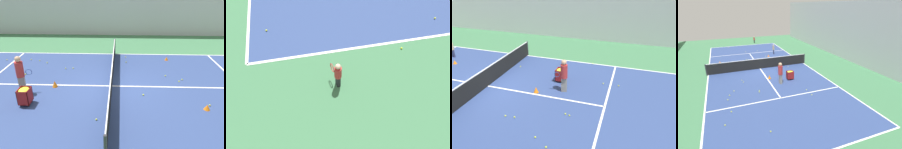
% 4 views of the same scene
% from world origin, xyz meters
% --- Properties ---
extents(ground_plane, '(36.83, 36.83, 0.00)m').
position_xyz_m(ground_plane, '(0.00, 0.00, 0.00)').
color(ground_plane, '#3D754C').
extents(court_playing_area, '(9.34, 22.66, 0.00)m').
position_xyz_m(court_playing_area, '(0.00, 0.00, 0.00)').
color(court_playing_area, navy).
rests_on(court_playing_area, ground).
extents(line_sideline_right, '(0.10, 22.66, 0.00)m').
position_xyz_m(line_sideline_right, '(4.67, 0.00, 0.01)').
color(line_sideline_right, white).
rests_on(line_sideline_right, ground).
extents(line_centre_service, '(0.10, 12.46, 0.00)m').
position_xyz_m(line_centre_service, '(0.00, 0.00, 0.01)').
color(line_centre_service, white).
rests_on(line_centre_service, ground).
extents(tennis_net, '(9.64, 0.10, 1.03)m').
position_xyz_m(tennis_net, '(0.00, 0.00, 0.53)').
color(tennis_net, '#2D2D33').
rests_on(tennis_net, ground).
extents(coach_at_net, '(0.41, 0.68, 1.74)m').
position_xyz_m(coach_at_net, '(-0.74, 4.03, 1.00)').
color(coach_at_net, gray).
rests_on(coach_at_net, ground).
extents(ball_cart, '(0.54, 0.46, 0.74)m').
position_xyz_m(ball_cart, '(-1.75, 3.51, 0.51)').
color(ball_cart, maroon).
rests_on(ball_cart, ground).
extents(training_cone_0, '(0.25, 0.25, 0.23)m').
position_xyz_m(training_cone_0, '(-1.88, -3.87, 0.12)').
color(training_cone_0, orange).
rests_on(training_cone_0, ground).
extents(training_cone_1, '(0.26, 0.26, 0.31)m').
position_xyz_m(training_cone_1, '(-0.18, 2.73, 0.16)').
color(training_cone_1, orange).
rests_on(training_cone_1, ground).
extents(training_cone_2, '(0.21, 0.21, 0.22)m').
position_xyz_m(training_cone_2, '(3.62, -3.29, 0.11)').
color(training_cone_2, orange).
rests_on(training_cone_2, ground).
extents(tennis_ball_0, '(0.07, 0.07, 0.07)m').
position_xyz_m(tennis_ball_0, '(0.57, -3.35, 0.04)').
color(tennis_ball_0, yellow).
rests_on(tennis_ball_0, ground).
extents(tennis_ball_2, '(0.07, 0.07, 0.07)m').
position_xyz_m(tennis_ball_2, '(1.99, 2.72, 0.04)').
color(tennis_ball_2, yellow).
rests_on(tennis_ball_2, ground).
extents(tennis_ball_3, '(0.07, 0.07, 0.07)m').
position_xyz_m(tennis_ball_3, '(3.12, -0.74, 0.04)').
color(tennis_ball_3, yellow).
rests_on(tennis_ball_3, ground).
extents(tennis_ball_4, '(0.07, 0.07, 0.07)m').
position_xyz_m(tennis_ball_4, '(-0.85, -1.43, 0.04)').
color(tennis_ball_4, yellow).
rests_on(tennis_ball_4, ground).
extents(tennis_ball_5, '(0.07, 0.07, 0.07)m').
position_xyz_m(tennis_ball_5, '(2.03, 2.31, 0.04)').
color(tennis_ball_5, yellow).
rests_on(tennis_ball_5, ground).
extents(tennis_ball_6, '(0.07, 0.07, 0.07)m').
position_xyz_m(tennis_ball_6, '(-1.60, -4.09, 0.04)').
color(tennis_ball_6, yellow).
rests_on(tennis_ball_6, ground).
extents(tennis_ball_7, '(0.07, 0.07, 0.07)m').
position_xyz_m(tennis_ball_7, '(3.99, -0.73, 0.04)').
color(tennis_ball_7, yellow).
rests_on(tennis_ball_7, ground).
extents(tennis_ball_9, '(0.07, 0.07, 0.07)m').
position_xyz_m(tennis_ball_9, '(2.83, 4.07, 0.04)').
color(tennis_ball_9, yellow).
rests_on(tennis_ball_9, ground).
extents(tennis_ball_11, '(0.07, 0.07, 0.07)m').
position_xyz_m(tennis_ball_11, '(3.17, 4.64, 0.04)').
color(tennis_ball_11, yellow).
rests_on(tennis_ball_11, ground).
extents(tennis_ball_12, '(0.07, 0.07, 0.07)m').
position_xyz_m(tennis_ball_12, '(3.32, 5.24, 0.04)').
color(tennis_ball_12, yellow).
rests_on(tennis_ball_12, ground).
extents(tennis_ball_14, '(0.07, 0.07, 0.07)m').
position_xyz_m(tennis_ball_14, '(1.22, -2.78, 0.04)').
color(tennis_ball_14, yellow).
rests_on(tennis_ball_14, ground).
extents(tennis_ball_15, '(0.07, 0.07, 0.07)m').
position_xyz_m(tennis_ball_15, '(1.12, 4.70, 0.04)').
color(tennis_ball_15, yellow).
rests_on(tennis_ball_15, ground).
extents(tennis_ball_18, '(0.07, 0.07, 0.07)m').
position_xyz_m(tennis_ball_18, '(-2.75, 0.47, 0.04)').
color(tennis_ball_18, yellow).
rests_on(tennis_ball_18, ground).
extents(tennis_ball_24, '(0.07, 0.07, 0.07)m').
position_xyz_m(tennis_ball_24, '(1.16, 4.90, 0.04)').
color(tennis_ball_24, yellow).
rests_on(tennis_ball_24, ground).
extents(tennis_ball_25, '(0.07, 0.07, 0.07)m').
position_xyz_m(tennis_ball_25, '(3.22, 6.74, 0.04)').
color(tennis_ball_25, yellow).
rests_on(tennis_ball_25, ground).
extents(tennis_ball_27, '(0.07, 0.07, 0.07)m').
position_xyz_m(tennis_ball_27, '(0.77, -3.55, 0.04)').
color(tennis_ball_27, yellow).
rests_on(tennis_ball_27, ground).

